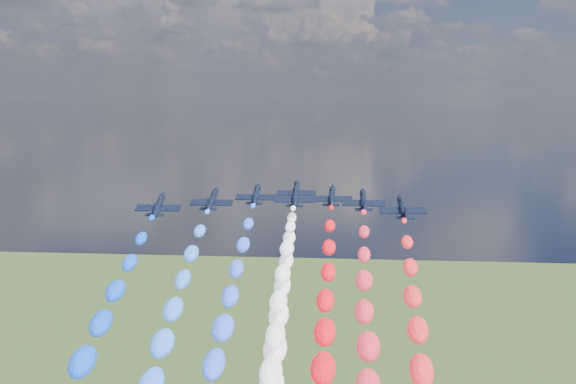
# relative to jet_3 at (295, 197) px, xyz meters

# --- Properties ---
(jet_0) EXTENTS (10.53, 13.93, 6.92)m
(jet_0) POSITION_rel_jet_3_xyz_m (-28.93, -14.94, 0.00)
(jet_0) COLOR black
(jet_1) EXTENTS (9.99, 13.55, 6.92)m
(jet_1) POSITION_rel_jet_3_xyz_m (-18.78, -6.26, 0.00)
(jet_1) COLOR black
(jet_2) EXTENTS (10.09, 13.62, 6.92)m
(jet_2) POSITION_rel_jet_3_xyz_m (-9.77, 3.04, 0.00)
(jet_2) COLOR black
(jet_3) EXTENTS (10.34, 13.80, 6.92)m
(jet_3) POSITION_rel_jet_3_xyz_m (0.00, 0.00, 0.00)
(jet_3) COLOR black
(jet_4) EXTENTS (10.41, 13.85, 6.92)m
(jet_4) POSITION_rel_jet_3_xyz_m (-0.54, 11.19, 0.00)
(jet_4) COLOR black
(trail_4) EXTENTS (5.73, 108.54, 54.73)m
(trail_4) POSITION_rel_jet_3_xyz_m (-0.54, -45.52, -26.26)
(trail_4) COLOR white
(jet_5) EXTENTS (10.05, 13.58, 6.92)m
(jet_5) POSITION_rel_jet_3_xyz_m (8.64, 2.07, 0.00)
(jet_5) COLOR black
(jet_6) EXTENTS (10.00, 13.55, 6.92)m
(jet_6) POSITION_rel_jet_3_xyz_m (16.05, -3.99, 0.00)
(jet_6) COLOR black
(jet_7) EXTENTS (10.48, 13.90, 6.92)m
(jet_7) POSITION_rel_jet_3_xyz_m (24.25, -13.72, 0.00)
(jet_7) COLOR black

